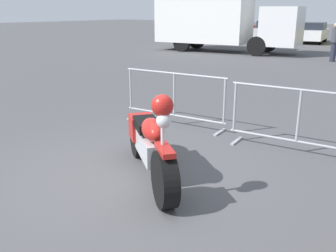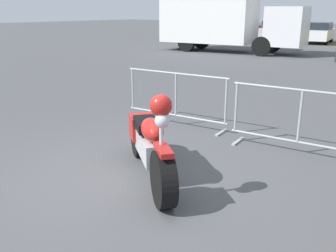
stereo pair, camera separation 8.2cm
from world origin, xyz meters
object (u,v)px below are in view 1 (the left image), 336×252
(crowd_barrier_far, at_px, (298,120))
(box_truck, at_px, (219,21))
(motorcycle, at_px, (150,143))
(crowd_barrier_near, at_px, (174,98))
(pedestrian, at_px, (335,41))
(parked_car_red, at_px, (236,29))
(parked_car_silver, at_px, (271,31))
(parked_car_white, at_px, (313,32))

(crowd_barrier_far, distance_m, box_truck, 15.40)
(motorcycle, relative_size, crowd_barrier_near, 0.89)
(motorcycle, bearing_deg, pedestrian, 133.03)
(box_truck, height_order, parked_car_red, box_truck)
(parked_car_red, relative_size, parked_car_silver, 1.04)
(crowd_barrier_near, relative_size, crowd_barrier_far, 1.00)
(crowd_barrier_far, bearing_deg, parked_car_red, 121.00)
(parked_car_silver, height_order, pedestrian, pedestrian)
(parked_car_silver, bearing_deg, box_truck, 175.30)
(box_truck, bearing_deg, parked_car_silver, 86.01)
(crowd_barrier_near, distance_m, box_truck, 14.08)
(motorcycle, bearing_deg, crowd_barrier_far, 96.72)
(parked_car_red, distance_m, parked_car_silver, 2.94)
(crowd_barrier_far, bearing_deg, box_truck, 126.00)
(crowd_barrier_near, relative_size, box_truck, 0.28)
(motorcycle, height_order, crowd_barrier_near, motorcycle)
(parked_car_red, bearing_deg, box_truck, -166.75)
(parked_car_white, bearing_deg, crowd_barrier_near, -178.19)
(parked_car_silver, distance_m, parked_car_white, 2.95)
(parked_car_white, bearing_deg, parked_car_silver, 85.22)
(crowd_barrier_far, distance_m, parked_car_white, 22.48)
(motorcycle, bearing_deg, parked_car_red, 152.90)
(crowd_barrier_far, distance_m, pedestrian, 12.37)
(motorcycle, height_order, parked_car_red, parked_car_red)
(parked_car_red, bearing_deg, parked_car_silver, -100.04)
(crowd_barrier_far, xyz_separation_m, box_truck, (-9.03, 12.43, 1.08))
(box_truck, relative_size, pedestrian, 4.71)
(motorcycle, distance_m, pedestrian, 14.30)
(crowd_barrier_far, height_order, parked_car_red, parked_car_red)
(crowd_barrier_near, bearing_deg, parked_car_silver, 108.98)
(crowd_barrier_far, bearing_deg, pedestrian, 103.20)
(motorcycle, distance_m, parked_car_red, 26.02)
(box_truck, distance_m, parked_car_red, 9.54)
(parked_car_silver, bearing_deg, crowd_barrier_far, -164.82)
(box_truck, distance_m, parked_car_white, 9.29)
(crowd_barrier_near, bearing_deg, box_truck, 117.69)
(box_truck, xyz_separation_m, pedestrian, (6.21, -0.40, -0.72))
(motorcycle, bearing_deg, crowd_barrier_near, 156.73)
(motorcycle, distance_m, box_truck, 16.58)
(motorcycle, bearing_deg, parked_car_white, 140.07)
(parked_car_red, xyz_separation_m, parked_car_silver, (2.94, -0.02, -0.03))
(parked_car_silver, bearing_deg, parked_car_red, 79.96)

